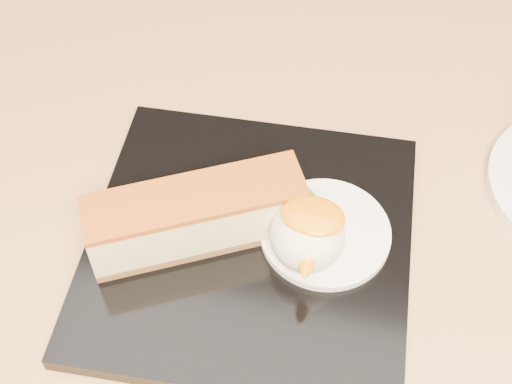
% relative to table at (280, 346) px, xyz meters
% --- Properties ---
extents(table, '(0.80, 0.80, 0.72)m').
position_rel_table_xyz_m(table, '(0.00, 0.00, 0.00)').
color(table, black).
rests_on(table, ground).
extents(dessert_plate, '(0.23, 0.23, 0.01)m').
position_rel_table_xyz_m(dessert_plate, '(-0.03, -0.00, 0.16)').
color(dessert_plate, black).
rests_on(dessert_plate, table).
extents(cheesecake, '(0.15, 0.10, 0.05)m').
position_rel_table_xyz_m(cheesecake, '(-0.06, -0.01, 0.19)').
color(cheesecake, brown).
rests_on(cheesecake, dessert_plate).
extents(cream_smear, '(0.09, 0.09, 0.01)m').
position_rel_table_xyz_m(cream_smear, '(0.02, 0.01, 0.17)').
color(cream_smear, white).
rests_on(cream_smear, dessert_plate).
extents(ice_cream_scoop, '(0.05, 0.05, 0.05)m').
position_rel_table_xyz_m(ice_cream_scoop, '(0.01, -0.01, 0.19)').
color(ice_cream_scoop, white).
rests_on(ice_cream_scoop, cream_smear).
extents(mango_sauce, '(0.04, 0.03, 0.01)m').
position_rel_table_xyz_m(mango_sauce, '(0.02, -0.01, 0.21)').
color(mango_sauce, orange).
rests_on(mango_sauce, ice_cream_scoop).
extents(mint_sprig, '(0.04, 0.03, 0.00)m').
position_rel_table_xyz_m(mint_sprig, '(-0.00, 0.04, 0.17)').
color(mint_sprig, '#2F892C').
rests_on(mint_sprig, cream_smear).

